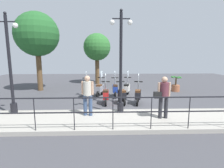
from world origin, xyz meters
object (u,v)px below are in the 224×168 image
Objects in this scene: scooter_far_2 at (100,89)px; scooter_far_3 at (86,89)px; lamp_post_near at (121,68)px; tree_distant at (97,48)px; scooter_far_0 at (127,88)px; lamp_post_far at (10,70)px; scooter_near_1 at (122,95)px; scooter_near_2 at (106,95)px; scooter_near_0 at (138,95)px; tree_large at (37,35)px; pedestrian_with_bag at (163,94)px; pedestrian_distant at (88,92)px; potted_palm at (176,85)px; scooter_far_1 at (115,89)px.

scooter_far_3 is at bearing 123.09° from scooter_far_2.
tree_distant reaches higher than lamp_post_near.
tree_distant is 2.84× the size of scooter_far_0.
lamp_post_far is 2.60× the size of scooter_near_1.
lamp_post_near is at bearing -160.09° from scooter_near_2.
scooter_near_0 is 1.00× the size of scooter_near_1.
scooter_near_0 is 0.84m from scooter_near_1.
scooter_far_0 is at bearing -156.98° from tree_distant.
scooter_far_2 is (-1.98, -4.35, -3.41)m from tree_large.
tree_distant reaches higher than scooter_far_0.
lamp_post_far is at bearing 139.83° from scooter_far_3.
scooter_far_3 is (3.18, 1.81, -1.49)m from lamp_post_near.
pedestrian_with_bag is 0.36× the size of tree_distant.
pedestrian_distant is at bearing 133.89° from scooter_near_1.
lamp_post_near is at bearing -150.92° from scooter_far_3.
lamp_post_far is 3.78× the size of potted_palm.
scooter_far_2 is (3.86, -0.34, -0.60)m from pedestrian_distant.
scooter_near_0 is at bearing 7.34° from pedestrian_with_bag.
lamp_post_near reaches higher than pedestrian_with_bag.
scooter_far_0 is (4.30, 0.85, -0.60)m from pedestrian_with_bag.
scooter_far_0 is (-1.94, -6.01, -3.41)m from tree_large.
pedestrian_distant reaches higher than scooter_far_2.
tree_large is at bearing 45.59° from scooter_near_1.
scooter_near_0 is at bearing -150.79° from scooter_far_0.
scooter_near_0 is at bearing -145.77° from scooter_far_1.
scooter_near_0 is at bearing -32.01° from lamp_post_near.
scooter_far_2 is at bearing -74.43° from scooter_far_3.
tree_large is 3.52× the size of scooter_far_0.
pedestrian_with_bag is at bearing -140.97° from scooter_far_3.
scooter_near_2 is at bearing -173.42° from tree_distant.
scooter_near_0 is 1.00× the size of scooter_far_0.
lamp_post_near is 0.76× the size of tree_large.
lamp_post_far is 0.92× the size of tree_distant.
lamp_post_near is 3.86m from scooter_far_2.
lamp_post_near is 2.69× the size of scooter_near_2.
tree_large is at bearing 9.45° from lamp_post_far.
tree_distant is at bearing 33.13° from scooter_near_0.
tree_large reaches higher than pedestrian_with_bag.
tree_large is 3.52× the size of scooter_near_0.
tree_large is 5.87m from scooter_far_2.
scooter_far_0 and scooter_far_1 have the same top height.
scooter_near_1 is at bearing -170.78° from scooter_far_1.
tree_large is 3.52× the size of scooter_near_1.
scooter_far_1 is at bearing 121.16° from scooter_far_0.
lamp_post_far is 5.90m from scooter_near_0.
tree_distant is (8.30, 1.39, 1.17)m from lamp_post_near.
scooter_near_0 is 1.00× the size of scooter_far_2.
scooter_far_2 is (3.42, 0.99, -1.49)m from lamp_post_near.
tree_distant reaches higher than potted_palm.
tree_distant is at bearing 40.48° from scooter_far_0.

